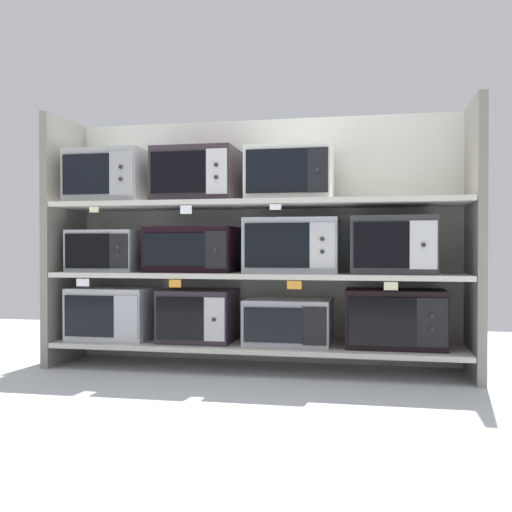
% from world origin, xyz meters
% --- Properties ---
extents(ground, '(6.48, 6.00, 0.02)m').
position_xyz_m(ground, '(0.00, -1.00, -0.01)').
color(ground, '#B2B7BC').
extents(back_panel, '(2.68, 0.04, 1.57)m').
position_xyz_m(back_panel, '(0.00, 0.28, 0.79)').
color(back_panel, beige).
rests_on(back_panel, ground).
extents(upright_left, '(0.05, 0.51, 1.57)m').
position_xyz_m(upright_left, '(-1.27, 0.00, 0.79)').
color(upright_left, gray).
rests_on(upright_left, ground).
extents(upright_right, '(0.05, 0.51, 1.57)m').
position_xyz_m(upright_right, '(1.27, 0.00, 0.79)').
color(upright_right, gray).
rests_on(upright_right, ground).
extents(shelf_0, '(2.48, 0.51, 0.03)m').
position_xyz_m(shelf_0, '(0.00, 0.00, 0.14)').
color(shelf_0, beige).
rests_on(shelf_0, ground).
extents(microwave_0, '(0.50, 0.40, 0.33)m').
position_xyz_m(microwave_0, '(-0.93, -0.00, 0.32)').
color(microwave_0, silver).
rests_on(microwave_0, shelf_0).
extents(microwave_1, '(0.45, 0.38, 0.32)m').
position_xyz_m(microwave_1, '(-0.37, -0.00, 0.32)').
color(microwave_1, '#312632').
rests_on(microwave_1, shelf_0).
extents(microwave_2, '(0.51, 0.39, 0.27)m').
position_xyz_m(microwave_2, '(0.20, -0.00, 0.30)').
color(microwave_2, '#A3A1A9').
rests_on(microwave_2, shelf_0).
extents(microwave_3, '(0.57, 0.35, 0.34)m').
position_xyz_m(microwave_3, '(0.83, -0.00, 0.33)').
color(microwave_3, black).
rests_on(microwave_3, shelf_0).
extents(shelf_1, '(2.48, 0.51, 0.03)m').
position_xyz_m(shelf_1, '(0.00, 0.00, 0.57)').
color(shelf_1, beige).
extents(microwave_4, '(0.44, 0.38, 0.26)m').
position_xyz_m(microwave_4, '(-0.96, -0.00, 0.72)').
color(microwave_4, '#B0B4B9').
rests_on(microwave_4, shelf_1).
extents(microwave_5, '(0.54, 0.38, 0.28)m').
position_xyz_m(microwave_5, '(-0.40, -0.00, 0.73)').
color(microwave_5, black).
rests_on(microwave_5, shelf_1).
extents(microwave_6, '(0.56, 0.35, 0.33)m').
position_xyz_m(microwave_6, '(0.22, -0.00, 0.75)').
color(microwave_6, '#B0B8C0').
rests_on(microwave_6, shelf_1).
extents(microwave_7, '(0.48, 0.42, 0.33)m').
position_xyz_m(microwave_7, '(0.81, -0.00, 0.76)').
color(microwave_7, '#313336').
rests_on(microwave_7, shelf_1).
extents(price_tag_0, '(0.08, 0.00, 0.05)m').
position_xyz_m(price_tag_0, '(-1.01, -0.26, 0.53)').
color(price_tag_0, white).
extents(price_tag_1, '(0.07, 0.00, 0.05)m').
position_xyz_m(price_tag_1, '(-0.43, -0.26, 0.53)').
color(price_tag_1, orange).
extents(price_tag_2, '(0.08, 0.00, 0.05)m').
position_xyz_m(price_tag_2, '(0.27, -0.26, 0.53)').
color(price_tag_2, orange).
extents(price_tag_3, '(0.07, 0.00, 0.04)m').
position_xyz_m(price_tag_3, '(0.80, -0.26, 0.53)').
color(price_tag_3, beige).
extents(shelf_2, '(2.48, 0.51, 0.03)m').
position_xyz_m(shelf_2, '(0.00, 0.00, 1.00)').
color(shelf_2, beige).
extents(microwave_8, '(0.48, 0.44, 0.33)m').
position_xyz_m(microwave_8, '(-0.94, -0.00, 1.19)').
color(microwave_8, '#A0A1A0').
rests_on(microwave_8, shelf_2).
extents(microwave_9, '(0.49, 0.42, 0.33)m').
position_xyz_m(microwave_9, '(-0.37, -0.00, 1.18)').
color(microwave_9, '#33282F').
rests_on(microwave_9, shelf_2).
extents(microwave_10, '(0.50, 0.40, 0.32)m').
position_xyz_m(microwave_10, '(0.21, -0.00, 1.18)').
color(microwave_10, silver).
rests_on(microwave_10, shelf_2).
extents(price_tag_4, '(0.06, 0.00, 0.03)m').
position_xyz_m(price_tag_4, '(-0.93, -0.26, 0.97)').
color(price_tag_4, beige).
extents(price_tag_5, '(0.07, 0.00, 0.05)m').
position_xyz_m(price_tag_5, '(-0.36, -0.26, 0.96)').
color(price_tag_5, white).
extents(price_tag_6, '(0.07, 0.00, 0.03)m').
position_xyz_m(price_tag_6, '(0.16, -0.26, 0.97)').
color(price_tag_6, white).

